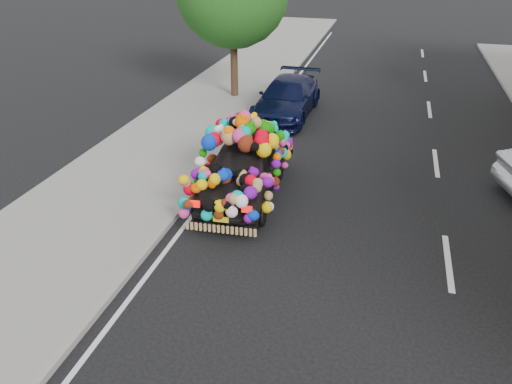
% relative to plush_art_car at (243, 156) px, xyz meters
% --- Properties ---
extents(ground, '(100.00, 100.00, 0.00)m').
position_rel_plush_art_car_xyz_m(ground, '(1.16, -1.72, -1.04)').
color(ground, black).
rests_on(ground, ground).
extents(sidewalk, '(4.00, 60.00, 0.12)m').
position_rel_plush_art_car_xyz_m(sidewalk, '(-3.14, -1.72, -0.98)').
color(sidewalk, gray).
rests_on(sidewalk, ground).
extents(kerb, '(0.15, 60.00, 0.13)m').
position_rel_plush_art_car_xyz_m(kerb, '(-1.19, -1.72, -0.98)').
color(kerb, gray).
rests_on(kerb, ground).
extents(lane_markings, '(6.00, 50.00, 0.01)m').
position_rel_plush_art_car_xyz_m(lane_markings, '(4.76, -1.72, -1.04)').
color(lane_markings, silver).
rests_on(lane_markings, ground).
extents(plush_art_car, '(2.25, 4.41, 2.05)m').
position_rel_plush_art_car_xyz_m(plush_art_car, '(0.00, 0.00, 0.00)').
color(plush_art_car, black).
rests_on(plush_art_car, ground).
extents(navy_sedan, '(1.96, 4.50, 1.29)m').
position_rel_plush_art_car_xyz_m(navy_sedan, '(-0.22, 6.23, -0.40)').
color(navy_sedan, black).
rests_on(navy_sedan, ground).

